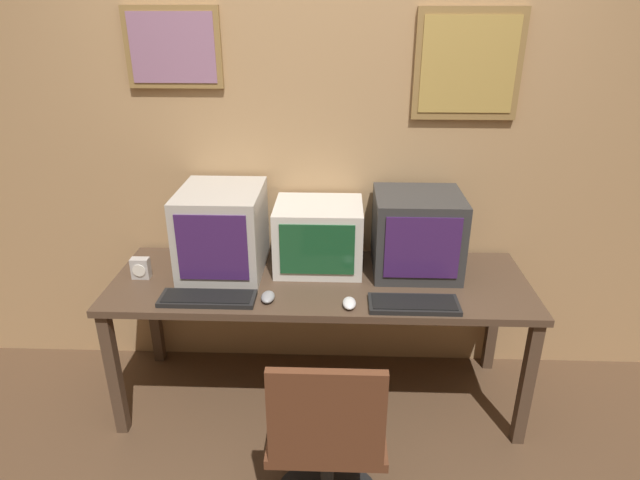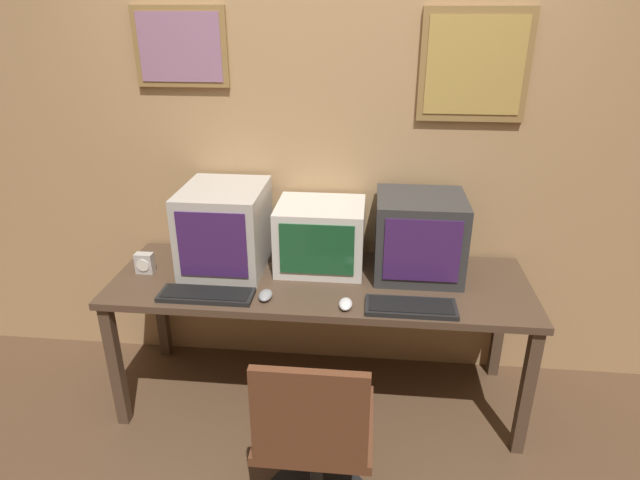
% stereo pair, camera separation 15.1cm
% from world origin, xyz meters
% --- Properties ---
extents(wall_back, '(8.00, 0.08, 2.60)m').
position_xyz_m(wall_back, '(0.00, 1.20, 1.31)').
color(wall_back, tan).
rests_on(wall_back, ground_plane).
extents(desk, '(2.08, 0.70, 0.73)m').
position_xyz_m(desk, '(0.00, 0.80, 0.66)').
color(desk, '#4C3828').
rests_on(desk, ground_plane).
extents(monitor_left, '(0.41, 0.48, 0.43)m').
position_xyz_m(monitor_left, '(-0.50, 0.90, 0.95)').
color(monitor_left, '#B7B2A8').
rests_on(monitor_left, desk).
extents(monitor_center, '(0.44, 0.38, 0.34)m').
position_xyz_m(monitor_center, '(-0.01, 0.95, 0.90)').
color(monitor_center, beige).
rests_on(monitor_center, desk).
extents(monitor_right, '(0.43, 0.41, 0.41)m').
position_xyz_m(monitor_right, '(0.49, 0.93, 0.93)').
color(monitor_right, '#333333').
rests_on(monitor_right, desk).
extents(keyboard_main, '(0.45, 0.15, 0.03)m').
position_xyz_m(keyboard_main, '(-0.52, 0.57, 0.74)').
color(keyboard_main, black).
rests_on(keyboard_main, desk).
extents(keyboard_side, '(0.41, 0.17, 0.03)m').
position_xyz_m(keyboard_side, '(0.44, 0.55, 0.74)').
color(keyboard_side, black).
rests_on(keyboard_side, desk).
extents(mouse_near_keyboard, '(0.06, 0.11, 0.03)m').
position_xyz_m(mouse_near_keyboard, '(-0.24, 0.58, 0.75)').
color(mouse_near_keyboard, gray).
rests_on(mouse_near_keyboard, desk).
extents(mouse_far_corner, '(0.06, 0.11, 0.04)m').
position_xyz_m(mouse_far_corner, '(0.14, 0.54, 0.75)').
color(mouse_far_corner, silver).
rests_on(mouse_far_corner, desk).
extents(desk_clock, '(0.09, 0.06, 0.11)m').
position_xyz_m(desk_clock, '(-0.90, 0.78, 0.78)').
color(desk_clock, '#B7B2AD').
rests_on(desk_clock, desk).
extents(office_chair, '(0.48, 0.48, 0.87)m').
position_xyz_m(office_chair, '(0.06, 0.02, 0.38)').
color(office_chair, black).
rests_on(office_chair, ground_plane).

